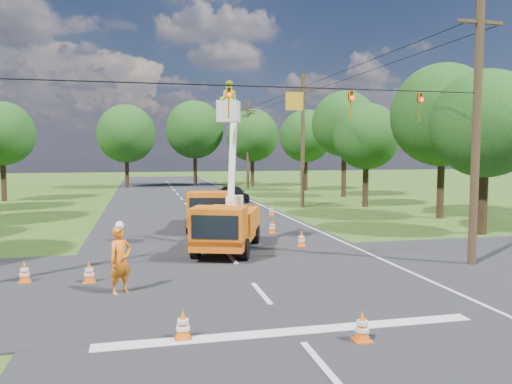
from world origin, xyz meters
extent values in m
plane|color=#2E5018|center=(0.00, 20.00, 0.00)|extent=(140.00, 140.00, 0.00)
cube|color=black|center=(0.00, 20.00, 0.00)|extent=(12.00, 100.00, 0.06)
cube|color=black|center=(0.00, 2.00, 0.00)|extent=(56.00, 10.00, 0.07)
cube|color=silver|center=(0.00, -3.20, 0.00)|extent=(9.00, 0.45, 0.02)
cube|color=silver|center=(5.60, 20.00, 0.00)|extent=(0.12, 90.00, 0.02)
cube|color=orange|center=(0.14, 6.61, 0.66)|extent=(3.78, 5.90, 0.42)
cube|color=orange|center=(-0.53, 4.74, 1.38)|extent=(2.44, 2.16, 1.38)
cube|color=black|center=(-0.79, 4.00, 1.43)|extent=(1.67, 0.64, 0.88)
cube|color=orange|center=(0.39, 7.31, 1.25)|extent=(3.19, 3.95, 0.92)
cylinder|color=black|center=(-1.36, 5.29, 0.42)|extent=(0.56, 0.90, 0.85)
cylinder|color=black|center=(0.46, 4.63, 0.42)|extent=(0.56, 0.90, 0.85)
cylinder|color=black|center=(-0.18, 8.59, 0.42)|extent=(0.56, 0.90, 0.85)
cylinder|color=black|center=(1.64, 7.94, 0.42)|extent=(0.56, 0.90, 0.85)
cube|color=silver|center=(0.73, 8.26, 1.94)|extent=(0.88, 0.88, 0.51)
cube|color=silver|center=(0.56, 7.78, 3.97)|extent=(0.66, 1.25, 4.00)
cube|color=silver|center=(0.23, 6.87, 5.86)|extent=(1.12, 1.12, 0.88)
imported|color=#C6E526|center=(0.23, 6.87, 6.34)|extent=(0.94, 0.83, 1.60)
cube|color=orange|center=(0.32, 12.87, 0.69)|extent=(3.19, 6.09, 0.43)
cube|color=orange|center=(-0.08, 10.84, 1.45)|extent=(2.40, 2.02, 1.45)
cube|color=black|center=(-0.24, 10.03, 1.49)|extent=(1.81, 0.41, 0.92)
cube|color=orange|center=(0.46, 13.63, 1.30)|extent=(2.91, 3.94, 0.96)
cylinder|color=black|center=(-1.03, 11.27, 0.44)|extent=(0.47, 0.93, 0.89)
cylinder|color=black|center=(0.96, 10.88, 0.44)|extent=(0.47, 0.93, 0.89)
cylinder|color=black|center=(-0.33, 14.87, 0.44)|extent=(0.47, 0.93, 0.89)
cylinder|color=black|center=(1.66, 14.48, 0.44)|extent=(0.47, 0.93, 0.89)
imported|color=orange|center=(-4.02, 1.00, 1.01)|extent=(0.88, 0.83, 2.02)
imported|color=black|center=(4.06, 26.93, 0.69)|extent=(2.37, 4.30, 1.38)
cone|color=#FF5C0D|center=(-2.53, -3.06, 0.38)|extent=(0.36, 0.36, 0.70)
cube|color=#FF5C0D|center=(-2.53, -3.06, 0.04)|extent=(0.38, 0.38, 0.04)
cylinder|color=white|center=(-2.53, -3.06, 0.44)|extent=(0.26, 0.26, 0.09)
cylinder|color=white|center=(-2.53, -3.06, 0.29)|extent=(0.31, 0.31, 0.09)
cone|color=#FF5C0D|center=(1.31, -4.04, 0.38)|extent=(0.36, 0.36, 0.70)
cube|color=#FF5C0D|center=(1.31, -4.04, 0.04)|extent=(0.38, 0.38, 0.04)
cylinder|color=white|center=(1.31, -4.04, 0.44)|extent=(0.26, 0.26, 0.09)
cylinder|color=white|center=(1.31, -4.04, 0.29)|extent=(0.31, 0.31, 0.09)
cone|color=#FF5C0D|center=(0.27, 7.18, 0.38)|extent=(0.36, 0.36, 0.70)
cube|color=#FF5C0D|center=(0.27, 7.18, 0.04)|extent=(0.38, 0.38, 0.04)
cylinder|color=white|center=(0.27, 7.18, 0.44)|extent=(0.26, 0.26, 0.09)
cylinder|color=white|center=(0.27, 7.18, 0.29)|extent=(0.31, 0.31, 0.09)
cone|color=#FF5C0D|center=(3.11, 10.51, 0.38)|extent=(0.36, 0.36, 0.70)
cube|color=#FF5C0D|center=(3.11, 10.51, 0.04)|extent=(0.38, 0.38, 0.04)
cylinder|color=white|center=(3.11, 10.51, 0.44)|extent=(0.26, 0.26, 0.09)
cylinder|color=white|center=(3.11, 10.51, 0.29)|extent=(0.31, 0.31, 0.09)
cone|color=#FF5C0D|center=(-5.05, 2.48, 0.38)|extent=(0.36, 0.36, 0.70)
cube|color=#FF5C0D|center=(-5.05, 2.48, 0.04)|extent=(0.38, 0.38, 0.04)
cylinder|color=white|center=(-5.05, 2.48, 0.44)|extent=(0.26, 0.26, 0.09)
cylinder|color=white|center=(-5.05, 2.48, 0.29)|extent=(0.31, 0.31, 0.09)
cone|color=#FF5C0D|center=(-7.06, 2.94, 0.38)|extent=(0.36, 0.36, 0.70)
cube|color=#FF5C0D|center=(-7.06, 2.94, 0.04)|extent=(0.38, 0.38, 0.04)
cylinder|color=white|center=(-7.06, 2.94, 0.44)|extent=(0.26, 0.26, 0.09)
cylinder|color=white|center=(-7.06, 2.94, 0.29)|extent=(0.31, 0.31, 0.09)
cone|color=#FF5C0D|center=(4.90, 17.44, 0.38)|extent=(0.36, 0.36, 0.70)
cube|color=#FF5C0D|center=(4.90, 17.44, 0.04)|extent=(0.38, 0.38, 0.04)
cylinder|color=white|center=(4.90, 17.44, 0.44)|extent=(0.26, 0.26, 0.09)
cylinder|color=white|center=(4.90, 17.44, 0.29)|extent=(0.31, 0.31, 0.09)
cone|color=#FF5C0D|center=(3.45, 6.76, 0.38)|extent=(0.36, 0.36, 0.70)
cube|color=#FF5C0D|center=(3.45, 6.76, 0.04)|extent=(0.38, 0.38, 0.04)
cylinder|color=white|center=(3.45, 6.76, 0.44)|extent=(0.26, 0.26, 0.09)
cylinder|color=white|center=(3.45, 6.76, 0.29)|extent=(0.31, 0.31, 0.09)
cylinder|color=#4C3823|center=(8.50, 2.00, 5.00)|extent=(0.30, 0.30, 10.00)
cube|color=#4C3823|center=(8.50, 2.00, 8.80)|extent=(1.80, 0.12, 0.12)
cylinder|color=#4C3823|center=(8.50, 22.00, 5.00)|extent=(0.30, 0.30, 10.00)
cube|color=#4C3823|center=(8.50, 22.00, 8.80)|extent=(1.80, 0.12, 0.12)
cylinder|color=#4C3823|center=(8.50, 42.00, 5.00)|extent=(0.30, 0.30, 10.00)
cube|color=#4C3823|center=(8.50, 42.00, 8.80)|extent=(1.80, 0.12, 0.12)
cylinder|color=black|center=(-0.50, 2.00, 6.30)|extent=(18.00, 0.04, 0.04)
cube|color=orange|center=(1.60, 2.00, 5.85)|extent=(0.60, 0.05, 0.60)
imported|color=orange|center=(-0.60, 2.00, 5.75)|extent=(0.16, 0.20, 1.00)
sphere|color=#FF0C0C|center=(-0.60, 1.88, 6.00)|extent=(0.14, 0.14, 0.14)
imported|color=orange|center=(3.60, 2.00, 5.75)|extent=(0.16, 0.20, 1.00)
sphere|color=#FF0C0C|center=(3.60, 1.88, 6.00)|extent=(0.14, 0.14, 0.14)
imported|color=orange|center=(6.20, 2.00, 5.75)|extent=(0.16, 0.20, 1.00)
sphere|color=#FF0C0C|center=(6.20, 1.88, 6.00)|extent=(0.14, 0.14, 0.14)
cylinder|color=#382616|center=(-14.80, 32.00, 2.02)|extent=(0.44, 0.44, 4.05)
sphere|color=#103B15|center=(-14.80, 32.00, 5.70)|extent=(5.40, 5.40, 5.40)
cylinder|color=#382616|center=(13.50, 8.00, 1.98)|extent=(0.44, 0.44, 3.96)
sphere|color=#103B15|center=(13.50, 8.00, 5.58)|extent=(5.40, 5.40, 5.40)
cylinder|color=#382616|center=(15.00, 14.00, 2.29)|extent=(0.44, 0.44, 4.58)
sphere|color=#103B15|center=(15.00, 14.00, 6.45)|extent=(6.40, 6.40, 6.40)
cylinder|color=#382616|center=(13.20, 21.00, 1.89)|extent=(0.44, 0.44, 3.78)
sphere|color=#103B15|center=(13.20, 21.00, 5.33)|extent=(5.00, 5.00, 5.00)
cylinder|color=#382616|center=(14.80, 29.00, 2.38)|extent=(0.44, 0.44, 4.75)
sphere|color=#103B15|center=(14.80, 29.00, 6.70)|extent=(6.00, 6.00, 6.00)
cylinder|color=#382616|center=(13.80, 37.00, 2.07)|extent=(0.44, 0.44, 4.14)
sphere|color=#103B15|center=(13.80, 37.00, 5.83)|extent=(5.60, 5.60, 5.60)
cylinder|color=#382616|center=(-5.00, 45.00, 2.20)|extent=(0.44, 0.44, 4.40)
sphere|color=#103B15|center=(-5.00, 45.00, 6.20)|extent=(6.60, 6.60, 6.60)
cylinder|color=#382616|center=(3.00, 47.00, 2.42)|extent=(0.44, 0.44, 4.84)
sphere|color=#103B15|center=(3.00, 47.00, 6.82)|extent=(7.00, 7.00, 7.00)
cylinder|color=#382616|center=(9.50, 44.00, 2.16)|extent=(0.44, 0.44, 4.31)
sphere|color=#103B15|center=(9.50, 44.00, 6.08)|extent=(6.20, 6.20, 6.20)
camera|label=1|loc=(-3.36, -13.93, 4.20)|focal=35.00mm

